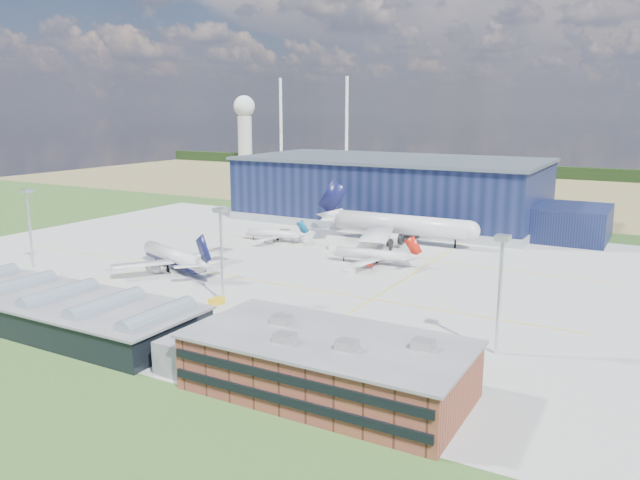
{
  "coord_description": "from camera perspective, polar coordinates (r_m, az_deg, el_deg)",
  "views": [
    {
      "loc": [
        100.5,
        -143.36,
        45.47
      ],
      "look_at": [
        10.55,
        16.41,
        6.96
      ],
      "focal_mm": 35.0,
      "sensor_mm": 36.0,
      "label": 1
    }
  ],
  "objects": [
    {
      "name": "treeline",
      "position": [
        456.49,
        16.64,
        6.16
      ],
      "size": [
        600.0,
        8.0,
        8.0
      ],
      "primitive_type": "cube",
      "color": "black",
      "rests_on": "ground"
    },
    {
      "name": "car_b",
      "position": [
        123.48,
        -4.37,
        -9.48
      ],
      "size": [
        3.76,
        1.83,
        1.19
      ],
      "primitive_type": "imported",
      "rotation": [
        0.0,
        0.0,
        1.41
      ],
      "color": "#99999E",
      "rests_on": "ground"
    },
    {
      "name": "airliner_navy",
      "position": [
        183.63,
        -13.24,
        -0.76
      ],
      "size": [
        49.61,
        49.11,
        12.67
      ],
      "primitive_type": null,
      "rotation": [
        0.0,
        0.0,
        2.79
      ],
      "color": "silver",
      "rests_on": "ground"
    },
    {
      "name": "apron",
      "position": [
        188.9,
        -3.75,
        -2.08
      ],
      "size": [
        220.0,
        160.0,
        0.08
      ],
      "color": "#9F9F9A",
      "rests_on": "ground"
    },
    {
      "name": "gse_tug_a",
      "position": [
        150.72,
        -9.43,
        -5.56
      ],
      "size": [
        2.32,
        3.71,
        1.53
      ],
      "primitive_type": "cube",
      "rotation": [
        0.0,
        0.0,
        -0.02
      ],
      "color": "yellow",
      "rests_on": "ground"
    },
    {
      "name": "glass_concourse",
      "position": [
        141.89,
        -21.76,
        -6.14
      ],
      "size": [
        78.0,
        23.0,
        8.6
      ],
      "color": "black",
      "rests_on": "ground"
    },
    {
      "name": "gse_van_b",
      "position": [
        206.73,
        1.11,
        -0.52
      ],
      "size": [
        4.47,
        5.55,
        2.32
      ],
      "primitive_type": "cube",
      "rotation": [
        0.0,
        0.0,
        0.5
      ],
      "color": "silver",
      "rests_on": "ground"
    },
    {
      "name": "gse_tug_b",
      "position": [
        173.36,
        -24.23,
        -4.2
      ],
      "size": [
        2.81,
        3.4,
        1.27
      ],
      "primitive_type": "cube",
      "rotation": [
        0.0,
        0.0,
        -0.34
      ],
      "color": "yellow",
      "rests_on": "ground"
    },
    {
      "name": "gse_van_a",
      "position": [
        187.08,
        -12.94,
        -2.15
      ],
      "size": [
        5.77,
        3.72,
        2.33
      ],
      "primitive_type": "cube",
      "rotation": [
        0.0,
        0.0,
        1.85
      ],
      "color": "silver",
      "rests_on": "ground"
    },
    {
      "name": "ops_building",
      "position": [
        103.31,
        0.71,
        -11.32
      ],
      "size": [
        46.0,
        23.0,
        10.9
      ],
      "color": "brown",
      "rests_on": "ground"
    },
    {
      "name": "airliner_widebody",
      "position": [
        216.58,
        7.47,
        2.34
      ],
      "size": [
        61.96,
        60.64,
        20.03
      ],
      "primitive_type": null,
      "rotation": [
        0.0,
        0.0,
        0.01
      ],
      "color": "silver",
      "rests_on": "ground"
    },
    {
      "name": "airliner_red",
      "position": [
        186.23,
        4.77,
        -0.83
      ],
      "size": [
        31.69,
        31.15,
        9.34
      ],
      "primitive_type": null,
      "rotation": [
        0.0,
        0.0,
        3.26
      ],
      "color": "silver",
      "rests_on": "ground"
    },
    {
      "name": "light_mast_east",
      "position": [
        120.01,
        16.18,
        -3.11
      ],
      "size": [
        2.6,
        2.6,
        23.0
      ],
      "color": "silver",
      "rests_on": "ground"
    },
    {
      "name": "light_mast_center",
      "position": [
        148.13,
        -9.03,
        0.01
      ],
      "size": [
        2.6,
        2.6,
        23.0
      ],
      "color": "silver",
      "rests_on": "ground"
    },
    {
      "name": "farmland",
      "position": [
        379.73,
        13.86,
        4.64
      ],
      "size": [
        600.0,
        220.0,
        0.01
      ],
      "primitive_type": "cube",
      "color": "olive",
      "rests_on": "ground"
    },
    {
      "name": "horizon_dressing",
      "position": [
        526.21,
        -4.38,
        10.6
      ],
      "size": [
        440.2,
        18.0,
        70.0
      ],
      "color": "white",
      "rests_on": "ground"
    },
    {
      "name": "gse_cart_b",
      "position": [
        175.47,
        2.57,
        -2.92
      ],
      "size": [
        3.82,
        3.0,
        1.46
      ],
      "primitive_type": "cube",
      "rotation": [
        0.0,
        0.0,
        1.33
      ],
      "color": "silver",
      "rests_on": "ground"
    },
    {
      "name": "car_a",
      "position": [
        118.06,
        3.97,
        -10.47
      ],
      "size": [
        4.02,
        1.93,
        1.32
      ],
      "primitive_type": "imported",
      "rotation": [
        0.0,
        0.0,
        1.67
      ],
      "color": "#99999E",
      "rests_on": "ground"
    },
    {
      "name": "ground",
      "position": [
        180.89,
        -5.48,
        -2.75
      ],
      "size": [
        600.0,
        600.0,
        0.0
      ],
      "primitive_type": "plane",
      "color": "#33511E",
      "rests_on": "ground"
    },
    {
      "name": "airstair",
      "position": [
        174.45,
        -22.02,
        -3.65
      ],
      "size": [
        3.11,
        4.82,
        2.87
      ],
      "primitive_type": "cube",
      "rotation": [
        0.0,
        0.0,
        -0.32
      ],
      "color": "silver",
      "rests_on": "ground"
    },
    {
      "name": "gse_van_c",
      "position": [
        141.72,
        -3.86,
        -6.37
      ],
      "size": [
        4.93,
        2.37,
        2.37
      ],
      "primitive_type": "cube",
      "rotation": [
        0.0,
        0.0,
        1.57
      ],
      "color": "silver",
      "rests_on": "ground"
    },
    {
      "name": "light_mast_west",
      "position": [
        198.78,
        -25.09,
        2.05
      ],
      "size": [
        2.6,
        2.6,
        23.0
      ],
      "color": "silver",
      "rests_on": "ground"
    },
    {
      "name": "hangar",
      "position": [
        259.64,
        7.04,
        4.28
      ],
      "size": [
        145.0,
        62.0,
        26.1
      ],
      "color": "#101835",
      "rests_on": "ground"
    },
    {
      "name": "airliner_regional",
      "position": [
        218.66,
        -4.28,
        0.93
      ],
      "size": [
        28.79,
        28.33,
        8.24
      ],
      "primitive_type": null,
      "rotation": [
        0.0,
        0.0,
        3.3
      ],
      "color": "silver",
      "rests_on": "ground"
    }
  ]
}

